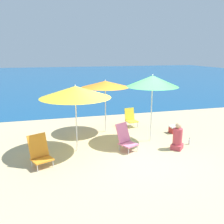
{
  "coord_description": "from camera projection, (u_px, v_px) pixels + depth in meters",
  "views": [
    {
      "loc": [
        -2.45,
        -6.65,
        2.96
      ],
      "look_at": [
        -0.32,
        1.16,
        1.0
      ],
      "focal_mm": 40.0,
      "sensor_mm": 36.0,
      "label": 1
    }
  ],
  "objects": [
    {
      "name": "beach_chair_orange",
      "position": [
        40.0,
        151.0,
        6.59
      ],
      "size": [
        0.68,
        0.7,
        0.84
      ],
      "rotation": [
        0.0,
        0.0,
        0.41
      ],
      "color": "silver",
      "rests_on": "ground"
    },
    {
      "name": "water_bottle",
      "position": [
        189.0,
        142.0,
        8.17
      ],
      "size": [
        0.06,
        0.06,
        0.23
      ],
      "color": "silver",
      "rests_on": "ground"
    },
    {
      "name": "beach_chair_yellow",
      "position": [
        131.0,
        117.0,
        10.12
      ],
      "size": [
        0.48,
        0.54,
        0.74
      ],
      "rotation": [
        0.0,
        0.0,
        0.15
      ],
      "color": "silver",
      "rests_on": "ground"
    },
    {
      "name": "ground_plane",
      "position": [
        132.0,
        152.0,
        7.56
      ],
      "size": [
        60.0,
        60.0,
        0.0
      ],
      "primitive_type": "plane",
      "color": "#C6B284"
    },
    {
      "name": "sea_water",
      "position": [
        64.0,
        76.0,
        30.57
      ],
      "size": [
        60.0,
        40.0,
        0.01
      ],
      "color": "navy",
      "rests_on": "ground"
    },
    {
      "name": "beach_umbrella_green",
      "position": [
        153.0,
        81.0,
        8.05
      ],
      "size": [
        1.7,
        1.7,
        2.26
      ],
      "color": "white",
      "rests_on": "ground"
    },
    {
      "name": "beach_chair_pink",
      "position": [
        125.0,
        138.0,
        7.65
      ],
      "size": [
        0.66,
        0.73,
        0.82
      ],
      "rotation": [
        0.0,
        0.0,
        0.46
      ],
      "color": "silver",
      "rests_on": "ground"
    },
    {
      "name": "beach_umbrella_orange",
      "position": [
        105.0,
        84.0,
        9.09
      ],
      "size": [
        1.75,
        1.75,
        1.97
      ],
      "color": "white",
      "rests_on": "ground"
    },
    {
      "name": "person_seated_near",
      "position": [
        177.0,
        138.0,
        7.73
      ],
      "size": [
        0.49,
        0.49,
        0.84
      ],
      "rotation": [
        0.0,
        0.0,
        -0.79
      ],
      "color": "#BF3F4C",
      "rests_on": "ground"
    },
    {
      "name": "cooler_box",
      "position": [
        175.0,
        129.0,
        9.33
      ],
      "size": [
        0.38,
        0.3,
        0.27
      ],
      "color": "#B72828",
      "rests_on": "ground"
    },
    {
      "name": "beach_umbrella_yellow",
      "position": [
        75.0,
        92.0,
        7.22
      ],
      "size": [
        2.09,
        2.09,
        2.04
      ],
      "color": "white",
      "rests_on": "ground"
    }
  ]
}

